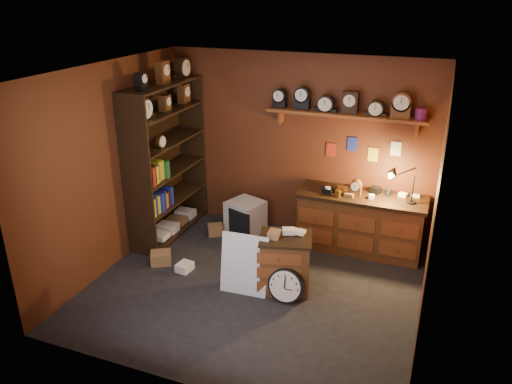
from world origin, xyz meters
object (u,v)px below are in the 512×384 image
object	(u,v)px
shelving_unit	(164,155)
big_round_clock	(286,286)
workbench	(361,219)
low_cabinet	(285,260)

from	to	relation	value
shelving_unit	big_round_clock	xyz separation A→B (m)	(2.25, -1.12, -1.04)
workbench	big_round_clock	xyz separation A→B (m)	(-0.59, -1.62, -0.26)
shelving_unit	low_cabinet	distance (m)	2.47
shelving_unit	workbench	bearing A→B (deg)	9.87
low_cabinet	big_round_clock	size ratio (longest dim) A/B	1.83
shelving_unit	workbench	world-z (taller)	shelving_unit
workbench	low_cabinet	size ratio (longest dim) A/B	2.19
shelving_unit	low_cabinet	bearing A→B (deg)	-21.52
low_cabinet	big_round_clock	bearing A→B (deg)	-85.28
shelving_unit	big_round_clock	world-z (taller)	shelving_unit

